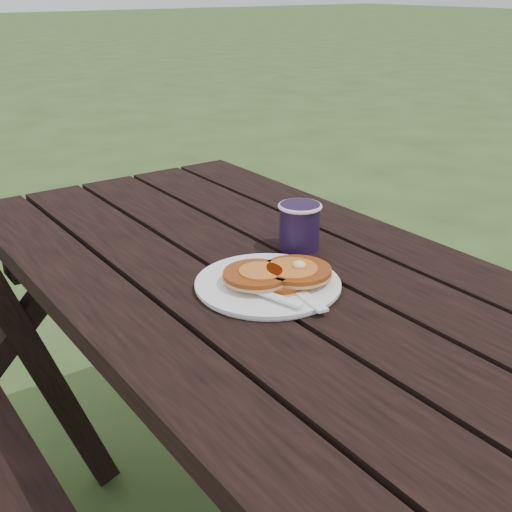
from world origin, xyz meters
TOP-DOWN VIEW (x-y plane):
  - picnic_table at (0.00, 0.00)m, footprint 1.36×1.80m
  - plate at (-0.04, 0.10)m, footprint 0.32×0.32m
  - pancake_stack at (-0.03, 0.09)m, footprint 0.19×0.15m
  - knife at (-0.02, 0.05)m, footprint 0.05×0.18m
  - fork at (-0.08, 0.04)m, footprint 0.07×0.16m
  - coffee_cup at (0.12, 0.21)m, footprint 0.09×0.09m

SIDE VIEW (x-z plane):
  - picnic_table at x=0.00m, z-range -0.01..0.74m
  - plate at x=-0.04m, z-range 0.75..0.76m
  - knife at x=-0.02m, z-range 0.76..0.76m
  - fork at x=-0.08m, z-range 0.77..0.77m
  - pancake_stack at x=-0.03m, z-range 0.76..0.79m
  - coffee_cup at x=0.12m, z-range 0.76..0.85m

